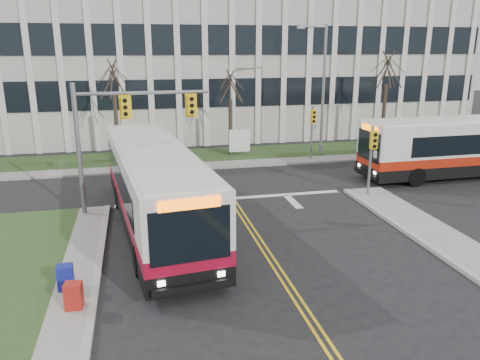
% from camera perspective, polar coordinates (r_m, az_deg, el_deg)
% --- Properties ---
extents(ground, '(120.00, 120.00, 0.00)m').
position_cam_1_polar(ground, '(17.31, 4.47, -10.62)').
color(ground, black).
rests_on(ground, ground).
extents(sidewalk_cross, '(44.00, 1.60, 0.14)m').
position_cam_1_polar(sidewalk_cross, '(32.40, 5.15, 2.25)').
color(sidewalk_cross, '#9E9B93').
rests_on(sidewalk_cross, ground).
extents(building_lawn, '(44.00, 5.00, 0.12)m').
position_cam_1_polar(building_lawn, '(35.01, 3.77, 3.30)').
color(building_lawn, '#2D481E').
rests_on(building_lawn, ground).
extents(office_building, '(40.00, 16.00, 12.00)m').
position_cam_1_polar(office_building, '(45.82, -0.40, 13.84)').
color(office_building, beige).
rests_on(office_building, ground).
extents(mast_arm_signal, '(6.11, 0.38, 6.20)m').
position_cam_1_polar(mast_arm_signal, '(22.22, -14.99, 6.45)').
color(mast_arm_signal, slate).
rests_on(mast_arm_signal, ground).
extents(signal_pole_near, '(0.34, 0.39, 3.80)m').
position_cam_1_polar(signal_pole_near, '(25.24, 15.79, 3.42)').
color(signal_pole_near, slate).
rests_on(signal_pole_near, ground).
extents(signal_pole_far, '(0.34, 0.39, 3.80)m').
position_cam_1_polar(signal_pole_far, '(32.82, 8.84, 6.64)').
color(signal_pole_far, slate).
rests_on(signal_pole_far, ground).
extents(streetlight, '(2.15, 0.25, 9.20)m').
position_cam_1_polar(streetlight, '(33.55, 9.89, 11.43)').
color(streetlight, slate).
rests_on(streetlight, ground).
extents(directory_sign, '(1.50, 0.12, 2.00)m').
position_cam_1_polar(directory_sign, '(33.69, -0.06, 4.76)').
color(directory_sign, slate).
rests_on(directory_sign, ground).
extents(tree_left, '(1.80, 1.80, 7.70)m').
position_cam_1_polar(tree_left, '(32.87, -15.20, 11.58)').
color(tree_left, '#42352B').
rests_on(tree_left, ground).
extents(tree_mid, '(1.80, 1.80, 6.82)m').
position_cam_1_polar(tree_mid, '(33.75, -1.17, 11.15)').
color(tree_mid, '#42352B').
rests_on(tree_mid, ground).
extents(tree_right, '(1.80, 1.80, 8.25)m').
position_cam_1_polar(tree_right, '(37.74, 17.51, 12.51)').
color(tree_right, '#42352B').
rests_on(tree_right, ground).
extents(bus_main, '(4.40, 13.56, 3.55)m').
position_cam_1_polar(bus_main, '(20.52, -10.32, -1.17)').
color(bus_main, silver).
rests_on(bus_main, ground).
extents(bus_cross, '(13.19, 3.11, 3.50)m').
position_cam_1_polar(bus_cross, '(31.72, 25.84, 3.52)').
color(bus_cross, silver).
rests_on(bus_cross, ground).
extents(newspaper_box_blue, '(0.52, 0.48, 0.95)m').
position_cam_1_polar(newspaper_box_blue, '(16.49, -20.48, -11.24)').
color(newspaper_box_blue, navy).
rests_on(newspaper_box_blue, ground).
extents(newspaper_box_red, '(0.54, 0.50, 0.95)m').
position_cam_1_polar(newspaper_box_red, '(15.31, -19.59, -13.36)').
color(newspaper_box_red, '#A31D15').
rests_on(newspaper_box_red, ground).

